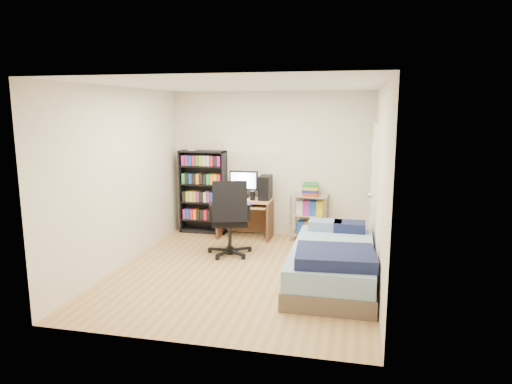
% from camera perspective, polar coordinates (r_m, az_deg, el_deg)
% --- Properties ---
extents(room, '(3.58, 4.08, 2.58)m').
position_cam_1_polar(room, '(6.03, -1.61, 1.27)').
color(room, tan).
rests_on(room, ground).
extents(media_shelf, '(0.83, 0.28, 1.54)m').
position_cam_1_polar(media_shelf, '(8.19, -6.63, 0.15)').
color(media_shelf, black).
rests_on(media_shelf, room).
extents(computer_desk, '(0.91, 0.53, 1.15)m').
position_cam_1_polar(computer_desk, '(7.84, -0.66, -1.27)').
color(computer_desk, tan).
rests_on(computer_desk, room).
extents(office_chair, '(0.87, 0.87, 1.18)m').
position_cam_1_polar(office_chair, '(6.94, -3.29, -4.92)').
color(office_chair, black).
rests_on(office_chair, room).
extents(wire_cart, '(0.63, 0.48, 0.96)m').
position_cam_1_polar(wire_cart, '(7.74, 6.79, -1.45)').
color(wire_cart, silver).
rests_on(wire_cart, room).
extents(bed, '(1.05, 2.11, 0.60)m').
position_cam_1_polar(bed, '(5.99, 9.58, -8.67)').
color(bed, brown).
rests_on(bed, room).
extents(door, '(0.12, 0.80, 2.00)m').
position_cam_1_polar(door, '(7.23, 14.46, 0.46)').
color(door, white).
rests_on(door, room).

